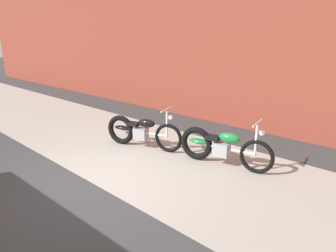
{
  "coord_description": "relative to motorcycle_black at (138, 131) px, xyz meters",
  "views": [
    {
      "loc": [
        4.39,
        -2.69,
        2.54
      ],
      "look_at": [
        0.24,
        1.77,
        0.75
      ],
      "focal_mm": 32.16,
      "sensor_mm": 36.0,
      "label": 1
    }
  ],
  "objects": [
    {
      "name": "motorcycle_black",
      "position": [
        0.0,
        0.0,
        0.0
      ],
      "size": [
        1.95,
        0.83,
        1.03
      ],
      "rotation": [
        0.0,
        0.0,
        0.3
      ],
      "color": "black",
      "rests_on": "ground"
    },
    {
      "name": "brick_building_wall",
      "position": [
        0.81,
        3.35,
        2.64
      ],
      "size": [
        36.0,
        0.5,
        6.08
      ],
      "primitive_type": "cube",
      "color": "brown",
      "rests_on": "ground"
    },
    {
      "name": "ground_plane",
      "position": [
        0.81,
        -1.85,
        -0.4
      ],
      "size": [
        80.0,
        80.0,
        0.0
      ],
      "primitive_type": "plane",
      "color": "#38383A"
    },
    {
      "name": "motorcycle_green",
      "position": [
        1.99,
        0.42,
        0.0
      ],
      "size": [
        1.99,
        0.65,
        1.03
      ],
      "rotation": [
        0.0,
        0.0,
        0.19
      ],
      "color": "black",
      "rests_on": "ground"
    },
    {
      "name": "sidewalk_slab",
      "position": [
        0.81,
        -0.1,
        -0.4
      ],
      "size": [
        36.0,
        3.5,
        0.01
      ],
      "primitive_type": "cube",
      "color": "#9E998E",
      "rests_on": "ground"
    }
  ]
}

